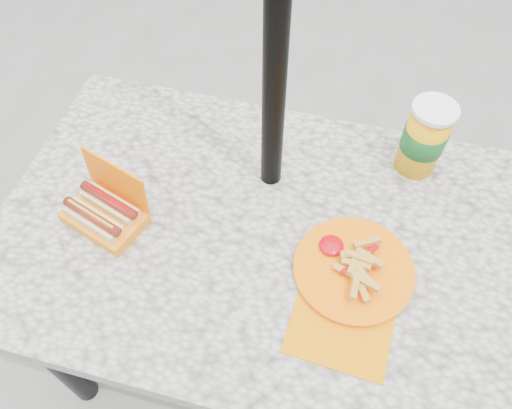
% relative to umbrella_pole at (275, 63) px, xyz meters
% --- Properties ---
extents(ground, '(60.00, 60.00, 0.00)m').
position_rel_umbrella_pole_xyz_m(ground, '(0.00, -0.16, -1.10)').
color(ground, slate).
extents(picnic_table, '(1.20, 0.80, 0.75)m').
position_rel_umbrella_pole_xyz_m(picnic_table, '(0.00, -0.16, -0.46)').
color(picnic_table, beige).
rests_on(picnic_table, ground).
extents(umbrella_pole, '(0.05, 0.05, 2.20)m').
position_rel_umbrella_pole_xyz_m(umbrella_pole, '(0.00, 0.00, 0.00)').
color(umbrella_pole, black).
rests_on(umbrella_pole, ground).
extents(hotdog_box, '(0.21, 0.18, 0.15)m').
position_rel_umbrella_pole_xyz_m(hotdog_box, '(-0.34, -0.22, -0.32)').
color(hotdog_box, '#FF7000').
rests_on(hotdog_box, picnic_table).
extents(fries_plate, '(0.26, 0.36, 0.05)m').
position_rel_umbrella_pole_xyz_m(fries_plate, '(0.23, -0.22, -0.34)').
color(fries_plate, orange).
rests_on(fries_plate, picnic_table).
extents(soda_cup, '(0.11, 0.11, 0.20)m').
position_rel_umbrella_pole_xyz_m(soda_cup, '(0.34, 0.13, -0.25)').
color(soda_cup, '#EBA70A').
rests_on(soda_cup, picnic_table).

